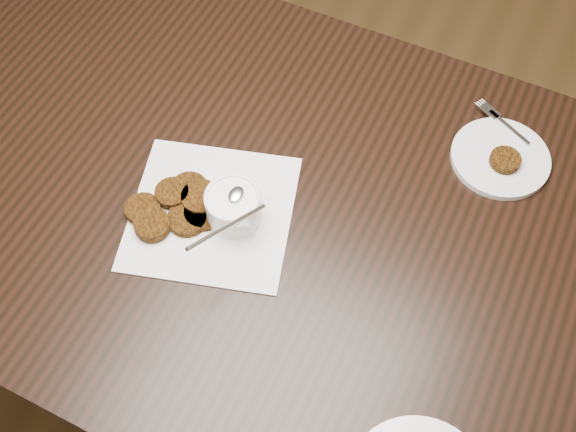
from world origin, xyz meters
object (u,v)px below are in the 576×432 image
Objects in this scene: napkin at (212,213)px; plate_with_patty at (501,156)px; table at (254,281)px; sauce_ramekin at (232,196)px.

plate_with_patty is (0.43, 0.34, 0.01)m from napkin.
table is 5.29× the size of napkin.
plate_with_patty is at bearing 38.19° from napkin.
table is 0.38m from napkin.
table is 0.62m from plate_with_patty.
napkin is at bearing -141.81° from plate_with_patty.
napkin is at bearing -115.75° from table.
plate_with_patty reaches higher than table.
napkin is at bearing -167.24° from sauce_ramekin.
plate_with_patty reaches higher than napkin.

